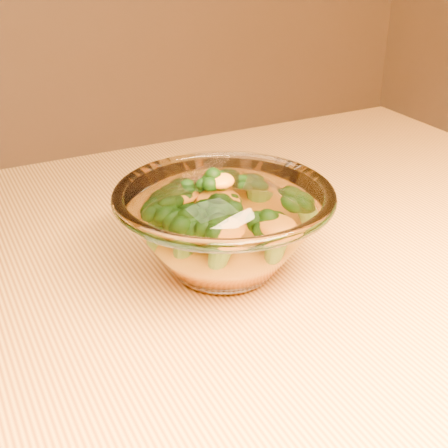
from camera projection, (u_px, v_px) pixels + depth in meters
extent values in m
cube|color=gold|center=(146.00, 328.00, 0.56)|extent=(1.20, 0.80, 0.04)
cylinder|color=brown|center=(354.00, 314.00, 1.22)|extent=(0.06, 0.06, 0.71)
ellipsoid|color=white|center=(224.00, 265.00, 0.61)|extent=(0.09, 0.09, 0.02)
torus|color=white|center=(224.00, 195.00, 0.58)|extent=(0.21, 0.21, 0.01)
ellipsoid|color=orange|center=(224.00, 246.00, 0.60)|extent=(0.12, 0.12, 0.03)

